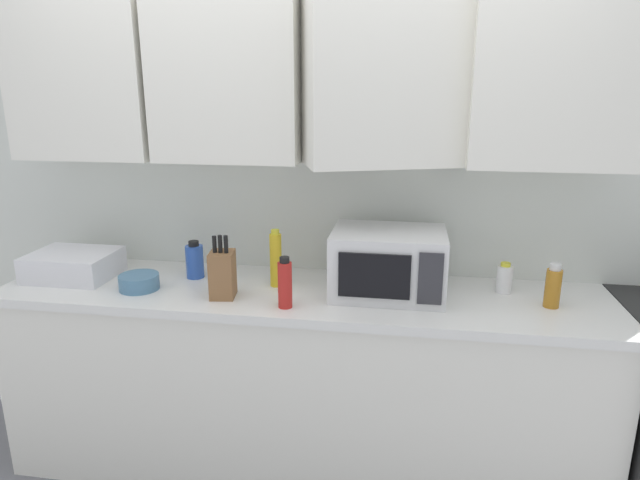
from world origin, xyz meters
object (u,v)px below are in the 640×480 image
(bottle_yellow_mustard, at_px, (276,259))
(bowl_ceramic_small, at_px, (139,282))
(bottle_amber_vinegar, at_px, (553,287))
(bottle_white_jar, at_px, (504,279))
(microwave, at_px, (388,263))
(knife_block, at_px, (222,274))
(bottle_red_sauce, at_px, (285,284))
(bottle_blue_cleaner, at_px, (195,261))
(dish_rack, at_px, (73,265))

(bottle_yellow_mustard, distance_m, bowl_ceramic_small, 0.61)
(bottle_amber_vinegar, height_order, bottle_white_jar, bottle_amber_vinegar)
(microwave, bearing_deg, knife_block, -167.62)
(bottle_red_sauce, height_order, bottle_white_jar, bottle_red_sauce)
(bottle_yellow_mustard, height_order, bottle_white_jar, bottle_yellow_mustard)
(microwave, bearing_deg, bottle_amber_vinegar, -3.85)
(bowl_ceramic_small, bearing_deg, bottle_blue_cleaner, 45.55)
(microwave, xyz_separation_m, dish_rack, (-1.47, -0.02, -0.08))
(bottle_yellow_mustard, bearing_deg, microwave, -1.60)
(bottle_yellow_mustard, bearing_deg, bowl_ceramic_small, -166.70)
(dish_rack, bearing_deg, bottle_red_sauce, -10.67)
(bottle_blue_cleaner, relative_size, bottle_white_jar, 1.30)
(microwave, distance_m, bottle_white_jar, 0.52)
(microwave, relative_size, bottle_red_sauce, 2.24)
(dish_rack, distance_m, bottle_red_sauce, 1.09)
(bottle_yellow_mustard, distance_m, bottle_white_jar, 1.01)
(knife_block, height_order, bottle_blue_cleaner, knife_block)
(bottle_yellow_mustard, xyz_separation_m, bottle_blue_cleaner, (-0.40, 0.05, -0.04))
(bottle_red_sauce, bearing_deg, bottle_blue_cleaner, 150.01)
(bottle_red_sauce, bearing_deg, bottle_yellow_mustard, 111.91)
(bottle_yellow_mustard, bearing_deg, bottle_red_sauce, -68.09)
(knife_block, distance_m, bottle_yellow_mustard, 0.25)
(microwave, relative_size, dish_rack, 1.26)
(dish_rack, distance_m, knife_block, 0.79)
(bottle_red_sauce, bearing_deg, dish_rack, 169.33)
(microwave, bearing_deg, bottle_blue_cleaner, 175.91)
(knife_block, relative_size, bottle_red_sauce, 1.28)
(bottle_amber_vinegar, distance_m, bottle_yellow_mustard, 1.17)
(microwave, height_order, bottle_blue_cleaner, microwave)
(bottle_blue_cleaner, xyz_separation_m, bowl_ceramic_small, (-0.19, -0.19, -0.05))
(bottle_amber_vinegar, height_order, bowl_ceramic_small, bottle_amber_vinegar)
(bottle_blue_cleaner, bearing_deg, knife_block, -45.65)
(bowl_ceramic_small, bearing_deg, bottle_red_sauce, -8.12)
(knife_block, bearing_deg, bottle_red_sauce, -13.98)
(bottle_amber_vinegar, distance_m, bowl_ceramic_small, 1.76)
(bottle_blue_cleaner, relative_size, bowl_ceramic_small, 1.01)
(bowl_ceramic_small, bearing_deg, bottle_yellow_mustard, 13.30)
(bottle_yellow_mustard, relative_size, bowl_ceramic_small, 1.50)
(microwave, height_order, bottle_red_sauce, microwave)
(bowl_ceramic_small, bearing_deg, bottle_amber_vinegar, 2.63)
(bottle_blue_cleaner, relative_size, bottle_red_sauce, 0.83)
(microwave, distance_m, bottle_amber_vinegar, 0.67)
(bottle_red_sauce, relative_size, bottle_white_jar, 1.58)
(bottle_white_jar, relative_size, bowl_ceramic_small, 0.78)
(knife_block, height_order, bowl_ceramic_small, knife_block)
(knife_block, xyz_separation_m, bottle_red_sauce, (0.29, -0.07, -0.00))
(knife_block, bearing_deg, dish_rack, 170.58)
(bottle_blue_cleaner, bearing_deg, bottle_white_jar, 1.19)
(bottle_red_sauce, bearing_deg, bottle_amber_vinegar, 9.46)
(bottle_yellow_mustard, xyz_separation_m, bottle_red_sauce, (0.10, -0.24, -0.02))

